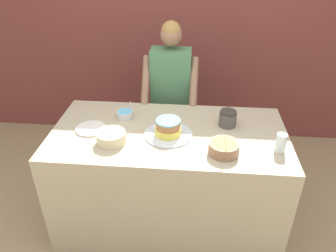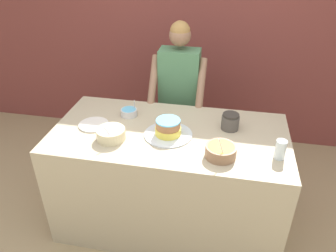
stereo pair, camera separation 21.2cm
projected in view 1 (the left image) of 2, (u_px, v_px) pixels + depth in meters
The scene contains 10 objects.
wall_back at pixel (181, 28), 3.55m from camera, with size 10.00×0.05×2.60m.
counter at pixel (169, 178), 2.70m from camera, with size 1.78×0.90×0.91m.
person_baker at pixel (171, 89), 3.04m from camera, with size 0.49×0.43×1.57m.
cake at pixel (168, 129), 2.40m from camera, with size 0.36×0.36×0.13m.
frosting_bowl_blue at pixel (125, 114), 2.64m from camera, with size 0.13×0.13×0.15m.
frosting_bowl_pink at pixel (111, 137), 2.32m from camera, with size 0.21×0.21×0.15m.
frosting_bowl_orange at pixel (224, 148), 2.21m from camera, with size 0.21×0.21×0.19m.
drinking_glass at pixel (281, 143), 2.22m from camera, with size 0.07×0.07×0.14m.
ceramic_plate at pixel (91, 129), 2.49m from camera, with size 0.23×0.23×0.01m.
stoneware_jar at pixel (228, 118), 2.51m from camera, with size 0.13×0.13×0.13m.
Camera 1 is at (0.18, -1.63, 2.22)m, focal length 35.00 mm.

